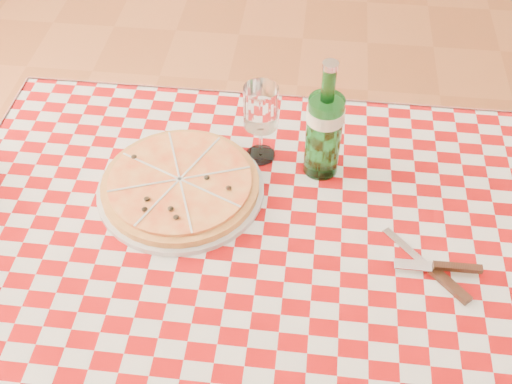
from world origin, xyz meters
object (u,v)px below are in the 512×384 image
at_px(pizza_plate, 180,184).
at_px(wine_glass, 261,124).
at_px(dining_table, 262,265).
at_px(water_bottle, 325,120).

bearing_deg(pizza_plate, wine_glass, 39.56).
relative_size(dining_table, wine_glass, 6.39).
distance_m(pizza_plate, wine_glass, 0.21).
bearing_deg(water_bottle, wine_glass, 168.66).
height_order(dining_table, wine_glass, wine_glass).
xyz_separation_m(pizza_plate, water_bottle, (0.29, 0.10, 0.12)).
distance_m(dining_table, pizza_plate, 0.24).
height_order(water_bottle, wine_glass, water_bottle).
bearing_deg(dining_table, wine_glass, 97.21).
xyz_separation_m(water_bottle, wine_glass, (-0.13, 0.03, -0.05)).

